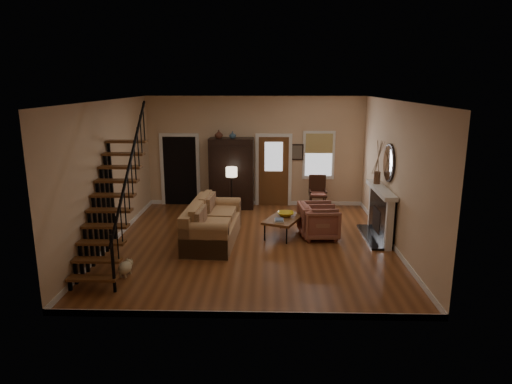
{
  "coord_description": "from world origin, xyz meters",
  "views": [
    {
      "loc": [
        0.38,
        -10.12,
        3.69
      ],
      "look_at": [
        0.1,
        0.4,
        1.15
      ],
      "focal_mm": 32.0,
      "sensor_mm": 36.0,
      "label": 1
    }
  ],
  "objects_px": {
    "armoire": "(232,173)",
    "armchair_right": "(317,219)",
    "armchair_left": "(321,223)",
    "floor_lamp": "(232,191)",
    "side_chair": "(318,193)",
    "coffee_table": "(284,227)",
    "sofa": "(213,223)"
  },
  "relations": [
    {
      "from": "armchair_right",
      "to": "side_chair",
      "type": "relative_size",
      "value": 0.87
    },
    {
      "from": "armoire",
      "to": "coffee_table",
      "type": "relative_size",
      "value": 1.75
    },
    {
      "from": "armoire",
      "to": "floor_lamp",
      "type": "height_order",
      "value": "armoire"
    },
    {
      "from": "floor_lamp",
      "to": "armoire",
      "type": "bearing_deg",
      "value": 94.52
    },
    {
      "from": "coffee_table",
      "to": "side_chair",
      "type": "bearing_deg",
      "value": 65.48
    },
    {
      "from": "armoire",
      "to": "armchair_left",
      "type": "relative_size",
      "value": 2.47
    },
    {
      "from": "side_chair",
      "to": "coffee_table",
      "type": "bearing_deg",
      "value": -114.52
    },
    {
      "from": "coffee_table",
      "to": "armchair_left",
      "type": "bearing_deg",
      "value": -10.24
    },
    {
      "from": "armchair_left",
      "to": "floor_lamp",
      "type": "relative_size",
      "value": 0.61
    },
    {
      "from": "coffee_table",
      "to": "floor_lamp",
      "type": "xyz_separation_m",
      "value": [
        -1.41,
        1.76,
        0.46
      ]
    },
    {
      "from": "sofa",
      "to": "armchair_left",
      "type": "relative_size",
      "value": 2.89
    },
    {
      "from": "floor_lamp",
      "to": "side_chair",
      "type": "bearing_deg",
      "value": 13.53
    },
    {
      "from": "sofa",
      "to": "armchair_left",
      "type": "distance_m",
      "value": 2.6
    },
    {
      "from": "sofa",
      "to": "armchair_right",
      "type": "bearing_deg",
      "value": 14.77
    },
    {
      "from": "armoire",
      "to": "side_chair",
      "type": "height_order",
      "value": "armoire"
    },
    {
      "from": "armchair_right",
      "to": "floor_lamp",
      "type": "height_order",
      "value": "floor_lamp"
    },
    {
      "from": "armchair_right",
      "to": "side_chair",
      "type": "distance_m",
      "value": 2.31
    },
    {
      "from": "sofa",
      "to": "armchair_left",
      "type": "bearing_deg",
      "value": 9.73
    },
    {
      "from": "sofa",
      "to": "side_chair",
      "type": "distance_m",
      "value": 3.95
    },
    {
      "from": "sofa",
      "to": "coffee_table",
      "type": "bearing_deg",
      "value": 18.37
    },
    {
      "from": "armchair_left",
      "to": "coffee_table",
      "type": "bearing_deg",
      "value": 76.47
    },
    {
      "from": "coffee_table",
      "to": "armchair_right",
      "type": "relative_size",
      "value": 1.36
    },
    {
      "from": "armoire",
      "to": "armchair_right",
      "type": "relative_size",
      "value": 2.37
    },
    {
      "from": "armoire",
      "to": "sofa",
      "type": "bearing_deg",
      "value": -94.06
    },
    {
      "from": "coffee_table",
      "to": "armchair_right",
      "type": "bearing_deg",
      "value": 4.07
    },
    {
      "from": "armoire",
      "to": "armchair_left",
      "type": "bearing_deg",
      "value": -48.92
    },
    {
      "from": "coffee_table",
      "to": "side_chair",
      "type": "height_order",
      "value": "side_chair"
    },
    {
      "from": "side_chair",
      "to": "armoire",
      "type": "bearing_deg",
      "value": 175.52
    },
    {
      "from": "armoire",
      "to": "armchair_left",
      "type": "height_order",
      "value": "armoire"
    },
    {
      "from": "floor_lamp",
      "to": "side_chair",
      "type": "distance_m",
      "value": 2.56
    },
    {
      "from": "armchair_left",
      "to": "floor_lamp",
      "type": "bearing_deg",
      "value": 46.93
    },
    {
      "from": "armchair_left",
      "to": "armoire",
      "type": "bearing_deg",
      "value": 37.78
    }
  ]
}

